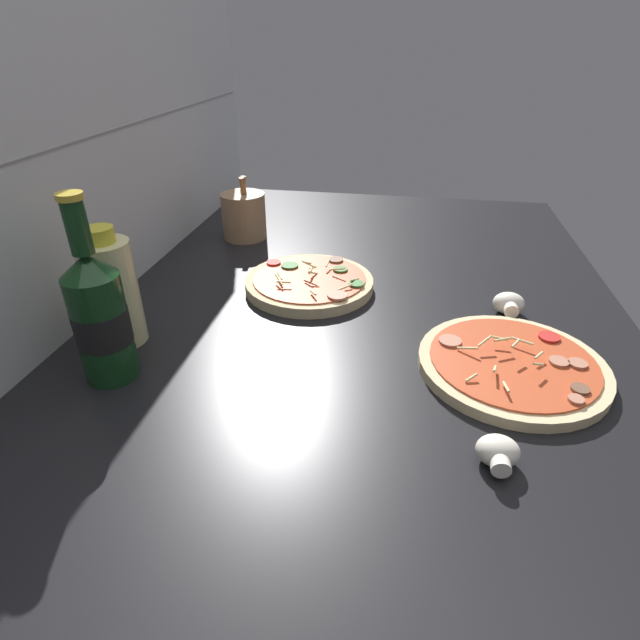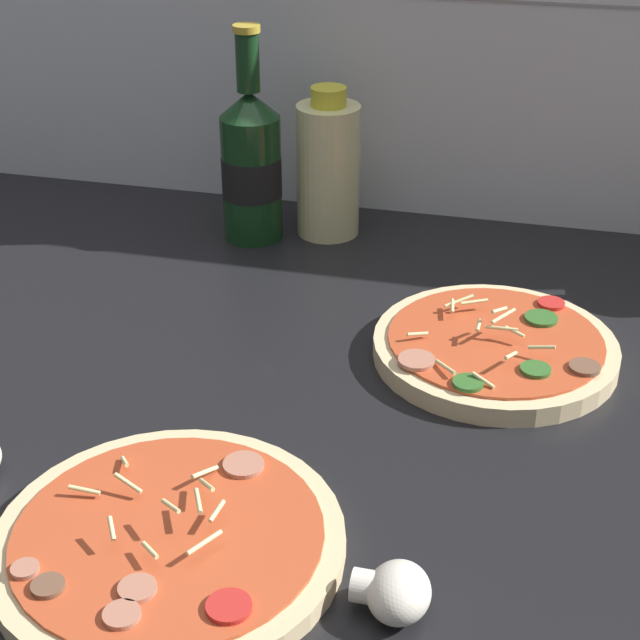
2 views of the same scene
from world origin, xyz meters
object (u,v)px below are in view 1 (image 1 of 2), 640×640
at_px(utensil_crock, 244,215).
at_px(pizza_near, 512,365).
at_px(beer_bottle, 100,316).
at_px(oil_bottle, 112,292).
at_px(mushroom_right, 509,304).
at_px(mushroom_left, 498,452).
at_px(pizza_far, 309,283).

bearing_deg(utensil_crock, pizza_near, -129.98).
relative_size(pizza_near, beer_bottle, 1.02).
xyz_separation_m(pizza_near, beer_bottle, (-0.11, 0.56, 0.09)).
height_order(pizza_near, oil_bottle, oil_bottle).
distance_m(mushroom_right, utensil_crock, 0.62).
bearing_deg(mushroom_left, pizza_near, -13.20).
distance_m(pizza_far, utensil_crock, 0.32).
height_order(pizza_near, pizza_far, pizza_far).
relative_size(beer_bottle, mushroom_left, 5.10).
bearing_deg(mushroom_right, oil_bottle, 107.65).
bearing_deg(utensil_crock, pizza_far, -140.01).
xyz_separation_m(pizza_far, oil_bottle, (-0.23, 0.25, 0.07)).
xyz_separation_m(pizza_near, oil_bottle, (-0.02, 0.59, 0.08)).
bearing_deg(pizza_near, pizza_far, 57.91).
height_order(pizza_far, beer_bottle, beer_bottle).
bearing_deg(oil_bottle, utensil_crock, -6.54).
xyz_separation_m(oil_bottle, mushroom_right, (0.19, -0.61, -0.07)).
xyz_separation_m(mushroom_left, mushroom_right, (0.36, -0.06, 0.00)).
bearing_deg(pizza_far, oil_bottle, 132.22).
height_order(pizza_far, utensil_crock, utensil_crock).
bearing_deg(beer_bottle, oil_bottle, 21.72).
relative_size(pizza_far, utensil_crock, 1.66).
relative_size(pizza_far, oil_bottle, 1.30).
bearing_deg(oil_bottle, beer_bottle, -158.28).
xyz_separation_m(pizza_far, mushroom_right, (-0.04, -0.35, 0.01)).
distance_m(beer_bottle, mushroom_left, 0.52).
height_order(pizza_far, mushroom_right, pizza_far).
relative_size(pizza_near, pizza_far, 1.10).
bearing_deg(pizza_near, mushroom_right, -6.30).
relative_size(mushroom_left, mushroom_right, 0.92).
height_order(pizza_near, mushroom_right, pizza_near).
height_order(pizza_far, mushroom_left, pizza_far).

